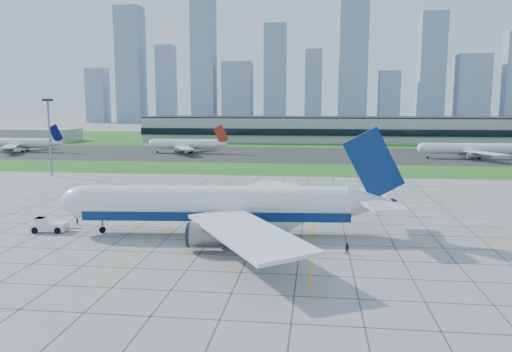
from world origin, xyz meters
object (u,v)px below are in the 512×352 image
at_px(distant_jet_1, 186,144).
at_px(crew_near, 77,221).
at_px(airliner, 219,205).
at_px(crew_far, 347,249).
at_px(distant_jet_2, 472,149).
at_px(distant_jet_0, 20,143).
at_px(light_mast, 49,127).
at_px(pushback_tug, 48,225).

bearing_deg(distant_jet_1, crew_near, -83.83).
xyz_separation_m(airliner, crew_far, (22.80, -10.05, -4.54)).
bearing_deg(distant_jet_2, crew_far, -112.85).
relative_size(crew_far, distant_jet_0, 0.04).
bearing_deg(distant_jet_1, distant_jet_2, -4.07).
bearing_deg(distant_jet_0, light_mast, -52.24).
height_order(crew_near, distant_jet_2, distant_jet_2).
distance_m(pushback_tug, distant_jet_1, 150.34).
bearing_deg(crew_far, light_mast, 173.69).
relative_size(pushback_tug, distant_jet_0, 0.23).
distance_m(distant_jet_0, distant_jet_1, 84.97).
relative_size(distant_jet_0, distant_jet_1, 1.00).
relative_size(crew_near, crew_far, 0.85).
bearing_deg(crew_near, distant_jet_0, 58.12).
distance_m(light_mast, distant_jet_2, 171.58).
relative_size(light_mast, distant_jet_1, 0.60).
bearing_deg(crew_far, distant_jet_1, 146.90).
bearing_deg(crew_far, distant_jet_2, 100.74).
relative_size(airliner, distant_jet_2, 1.38).
distance_m(airliner, distant_jet_0, 194.52).
bearing_deg(crew_near, crew_far, -81.63).
relative_size(crew_near, distant_jet_0, 0.04).
bearing_deg(airliner, crew_near, 168.72).
distance_m(light_mast, crew_far, 123.03).
bearing_deg(light_mast, crew_near, -57.52).
xyz_separation_m(distant_jet_1, distant_jet_2, (130.44, -9.29, 0.00)).
xyz_separation_m(crew_near, crew_far, (52.32, -13.37, 0.14)).
distance_m(pushback_tug, distant_jet_0, 176.22).
relative_size(light_mast, airliner, 0.40).
height_order(pushback_tug, distant_jet_1, distant_jet_1).
bearing_deg(distant_jet_0, crew_far, -45.35).
relative_size(crew_near, distant_jet_2, 0.03).
relative_size(light_mast, distant_jet_2, 0.55).
bearing_deg(light_mast, distant_jet_0, 127.76).
xyz_separation_m(pushback_tug, distant_jet_2, (117.99, 140.50, 3.31)).
bearing_deg(distant_jet_1, light_mast, -107.97).
bearing_deg(pushback_tug, airliner, -1.07).
bearing_deg(distant_jet_2, distant_jet_0, 178.32).
relative_size(airliner, crew_near, 40.71).
xyz_separation_m(crew_near, distant_jet_0, (-100.52, 141.34, 3.70)).
bearing_deg(crew_far, pushback_tug, -154.49).
bearing_deg(crew_near, airliner, -73.72).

